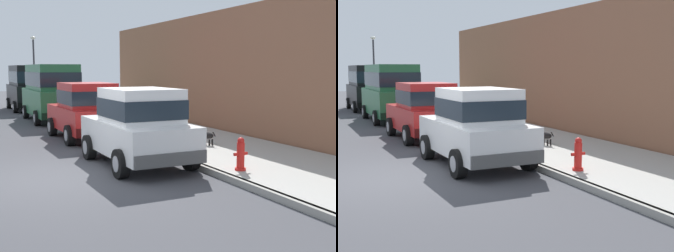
# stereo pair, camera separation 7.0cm
# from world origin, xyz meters

# --- Properties ---
(ground_plane) EXTENTS (80.00, 80.00, 0.00)m
(ground_plane) POSITION_xyz_m (0.00, 0.00, 0.00)
(ground_plane) COLOR #424247
(curb) EXTENTS (0.16, 64.00, 0.14)m
(curb) POSITION_xyz_m (3.20, 0.00, 0.07)
(curb) COLOR gray
(curb) RESTS_ON ground
(sidewalk) EXTENTS (3.60, 64.00, 0.14)m
(sidewalk) POSITION_xyz_m (5.00, 0.00, 0.07)
(sidewalk) COLOR #A8A59E
(sidewalk) RESTS_ON ground
(car_white_hatchback) EXTENTS (1.99, 3.82, 1.88)m
(car_white_hatchback) POSITION_xyz_m (2.09, 0.45, 0.98)
(car_white_hatchback) COLOR white
(car_white_hatchback) RESTS_ON ground
(car_red_hatchback) EXTENTS (2.01, 3.83, 1.88)m
(car_red_hatchback) POSITION_xyz_m (2.12, 5.06, 0.98)
(car_red_hatchback) COLOR red
(car_red_hatchback) RESTS_ON ground
(car_green_van) EXTENTS (2.15, 4.90, 2.52)m
(car_green_van) POSITION_xyz_m (2.22, 10.88, 1.39)
(car_green_van) COLOR #23663D
(car_green_van) RESTS_ON ground
(car_black_van) EXTENTS (2.16, 4.91, 2.52)m
(car_black_van) POSITION_xyz_m (2.17, 16.93, 1.39)
(car_black_van) COLOR black
(car_black_van) RESTS_ON ground
(dog_black) EXTENTS (0.31, 0.74, 0.49)m
(dog_black) POSITION_xyz_m (4.70, 1.62, 0.43)
(dog_black) COLOR black
(dog_black) RESTS_ON sidewalk
(fire_hydrant) EXTENTS (0.34, 0.24, 0.72)m
(fire_hydrant) POSITION_xyz_m (3.65, -1.60, 0.48)
(fire_hydrant) COLOR red
(fire_hydrant) RESTS_ON sidewalk
(street_lamp) EXTENTS (0.36, 0.36, 4.42)m
(street_lamp) POSITION_xyz_m (3.55, 23.04, 2.91)
(street_lamp) COLOR #2D2D33
(street_lamp) RESTS_ON sidewalk
(building_facade) EXTENTS (0.50, 20.00, 4.42)m
(building_facade) POSITION_xyz_m (7.10, 4.70, 2.21)
(building_facade) COLOR #8C5B42
(building_facade) RESTS_ON ground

